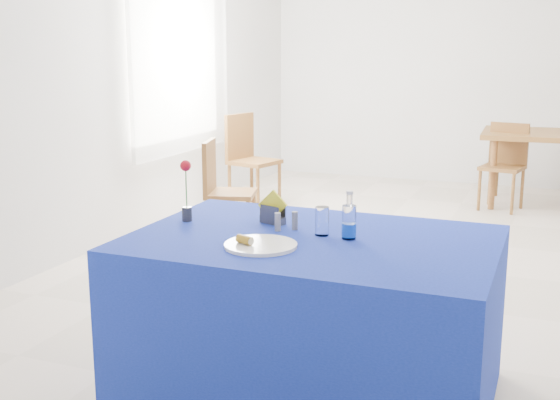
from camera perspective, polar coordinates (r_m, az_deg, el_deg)
The scene contains 17 objects.
floor at distance 5.32m, azimuth 11.24°, elevation -5.30°, with size 7.00×7.00×0.00m, color beige.
room_shell at distance 5.09m, azimuth 12.08°, elevation 13.85°, with size 7.00×7.00×7.00m.
window_pane at distance 6.71m, azimuth -8.44°, elevation 11.83°, with size 0.04×1.50×1.60m, color white.
curtain at distance 6.67m, azimuth -7.91°, elevation 11.84°, with size 0.04×1.75×1.85m, color white.
plate at distance 2.97m, azimuth -1.58°, elevation -3.69°, with size 0.31×0.31×0.01m, color white.
drinking_glass at distance 3.14m, azimuth 3.44°, elevation -1.72°, with size 0.06×0.06×0.13m, color white.
salt_shaker at distance 3.21m, azimuth -0.19°, elevation -1.79°, with size 0.03×0.03×0.09m, color gray.
pepper_shaker at distance 3.24m, azimuth 1.21°, elevation -1.69°, with size 0.03×0.03×0.09m, color slate.
blue_table at distance 3.24m, azimuth 2.61°, elevation -9.53°, with size 1.60×1.10×0.76m.
water_bottle at distance 3.09m, azimuth 5.63°, elevation -1.88°, with size 0.06×0.06×0.21m.
napkin_holder at distance 3.35m, azimuth -0.60°, elevation -1.10°, with size 0.15×0.09×0.16m.
rose_vase at distance 3.41m, azimuth -7.62°, elevation 0.72°, with size 0.05×0.05×0.30m.
oak_table at distance 7.59m, azimuth 21.73°, elevation 4.52°, with size 1.51×1.01×0.76m.
chair_bg_left at distance 7.36m, azimuth 17.82°, elevation 3.13°, with size 0.45×0.45×0.86m.
chair_win_a at distance 5.71m, azimuth -4.80°, elevation 1.22°, with size 0.47×0.47×0.86m.
chair_win_b at distance 7.09m, azimuth -2.64°, elevation 3.79°, with size 0.51×0.51×0.94m.
banana_pieces at distance 2.96m, azimuth -2.87°, elevation -3.25°, with size 0.09×0.06×0.04m.
Camera 1 is at (0.89, -5.00, 1.58)m, focal length 45.00 mm.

